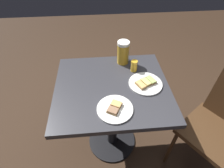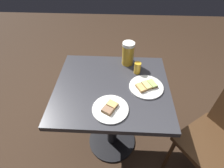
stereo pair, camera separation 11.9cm
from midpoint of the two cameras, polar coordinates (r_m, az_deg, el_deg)
The scene contains 7 objects.
ground_plane at distance 1.81m, azimuth 1.98°, elevation -17.77°, with size 6.00×6.00×0.00m, color #382619.
cafe_table at distance 1.33m, azimuth 2.58°, elevation -5.86°, with size 0.78×0.69×0.74m.
plate_near at distance 1.22m, azimuth 13.78°, elevation -1.03°, with size 0.23×0.23×0.03m.
plate_far at distance 1.07m, azimuth 2.54°, elevation -8.12°, with size 0.22×0.22×0.03m.
beer_mug at distance 1.36m, azimuth 7.69°, elevation 9.75°, with size 0.09×0.15×0.18m.
beer_glass_small at distance 1.31m, azimuth 10.81°, elevation 5.01°, with size 0.05×0.05×0.09m, color gold.
cafe_chair at distance 1.41m, azimuth 34.59°, elevation -13.74°, with size 0.53×0.53×0.98m.
Camera 2 is at (0.04, -0.86, 1.59)m, focal length 28.29 mm.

